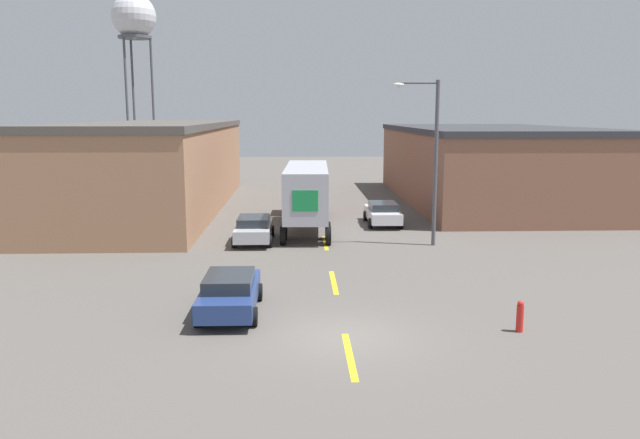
{
  "coord_description": "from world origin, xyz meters",
  "views": [
    {
      "loc": [
        -1.43,
        -18.03,
        6.7
      ],
      "look_at": [
        -0.38,
        11.1,
        1.74
      ],
      "focal_mm": 35.0,
      "sensor_mm": 36.0,
      "label": 1
    }
  ],
  "objects_px": {
    "semi_truck": "(307,190)",
    "street_lamp": "(431,152)",
    "fire_hydrant": "(520,316)",
    "parked_car_right_far": "(383,213)",
    "parked_car_left_far": "(254,228)",
    "parked_car_left_near": "(230,292)",
    "water_tower": "(134,19)"
  },
  "relations": [
    {
      "from": "semi_truck",
      "to": "street_lamp",
      "type": "distance_m",
      "value": 8.66
    },
    {
      "from": "fire_hydrant",
      "to": "semi_truck",
      "type": "bearing_deg",
      "value": 108.87
    },
    {
      "from": "parked_car_right_far",
      "to": "parked_car_left_far",
      "type": "xyz_separation_m",
      "value": [
        -7.5,
        -5.01,
        0.0
      ]
    },
    {
      "from": "semi_truck",
      "to": "parked_car_left_far",
      "type": "distance_m",
      "value": 5.47
    },
    {
      "from": "semi_truck",
      "to": "street_lamp",
      "type": "bearing_deg",
      "value": -39.98
    },
    {
      "from": "semi_truck",
      "to": "parked_car_right_far",
      "type": "distance_m",
      "value": 4.89
    },
    {
      "from": "parked_car_left_near",
      "to": "water_tower",
      "type": "relative_size",
      "value": 0.22
    },
    {
      "from": "parked_car_left_near",
      "to": "parked_car_right_far",
      "type": "relative_size",
      "value": 1.0
    },
    {
      "from": "semi_truck",
      "to": "fire_hydrant",
      "type": "relative_size",
      "value": 12.39
    },
    {
      "from": "fire_hydrant",
      "to": "parked_car_right_far",
      "type": "bearing_deg",
      "value": 95.08
    },
    {
      "from": "street_lamp",
      "to": "fire_hydrant",
      "type": "bearing_deg",
      "value": -89.34
    },
    {
      "from": "semi_truck",
      "to": "water_tower",
      "type": "height_order",
      "value": "water_tower"
    },
    {
      "from": "semi_truck",
      "to": "parked_car_left_near",
      "type": "height_order",
      "value": "semi_truck"
    },
    {
      "from": "street_lamp",
      "to": "semi_truck",
      "type": "bearing_deg",
      "value": 138.19
    },
    {
      "from": "water_tower",
      "to": "parked_car_left_far",
      "type": "bearing_deg",
      "value": -69.06
    },
    {
      "from": "parked_car_left_far",
      "to": "water_tower",
      "type": "height_order",
      "value": "water_tower"
    },
    {
      "from": "parked_car_left_near",
      "to": "parked_car_left_far",
      "type": "relative_size",
      "value": 1.0
    },
    {
      "from": "water_tower",
      "to": "fire_hydrant",
      "type": "height_order",
      "value": "water_tower"
    },
    {
      "from": "parked_car_left_near",
      "to": "water_tower",
      "type": "xyz_separation_m",
      "value": [
        -16.4,
        54.72,
        16.67
      ]
    },
    {
      "from": "parked_car_left_far",
      "to": "water_tower",
      "type": "distance_m",
      "value": 48.81
    },
    {
      "from": "parked_car_left_far",
      "to": "water_tower",
      "type": "bearing_deg",
      "value": 110.94
    },
    {
      "from": "parked_car_left_near",
      "to": "street_lamp",
      "type": "relative_size",
      "value": 0.54
    },
    {
      "from": "parked_car_left_near",
      "to": "parked_car_right_far",
      "type": "xyz_separation_m",
      "value": [
        7.5,
        16.88,
        0.0
      ]
    },
    {
      "from": "parked_car_right_far",
      "to": "street_lamp",
      "type": "xyz_separation_m",
      "value": [
        1.54,
        -6.11,
        4.07
      ]
    },
    {
      "from": "parked_car_left_near",
      "to": "parked_car_right_far",
      "type": "height_order",
      "value": "same"
    },
    {
      "from": "parked_car_left_near",
      "to": "parked_car_left_far",
      "type": "height_order",
      "value": "same"
    },
    {
      "from": "street_lamp",
      "to": "water_tower",
      "type": "bearing_deg",
      "value": 120.07
    },
    {
      "from": "parked_car_left_far",
      "to": "water_tower",
      "type": "xyz_separation_m",
      "value": [
        -16.4,
        42.84,
        16.67
      ]
    },
    {
      "from": "semi_truck",
      "to": "water_tower",
      "type": "relative_size",
      "value": 0.61
    },
    {
      "from": "water_tower",
      "to": "fire_hydrant",
      "type": "relative_size",
      "value": 20.2
    },
    {
      "from": "semi_truck",
      "to": "parked_car_right_far",
      "type": "bearing_deg",
      "value": 9.26
    },
    {
      "from": "parked_car_left_far",
      "to": "water_tower",
      "type": "relative_size",
      "value": 0.22
    }
  ]
}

